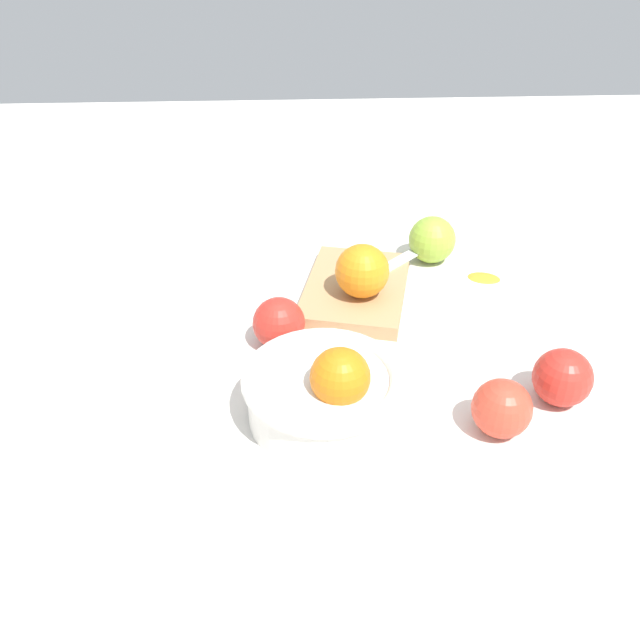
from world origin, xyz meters
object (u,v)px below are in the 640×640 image
(cutting_board, at_px, (356,289))
(apple_front_left, at_px, (562,377))
(bowl, at_px, (325,391))
(knife, at_px, (387,266))
(orange_on_board, at_px, (362,271))
(apple_back_center, at_px, (279,322))
(apple_front_right, at_px, (432,240))
(apple_front_left_2, at_px, (502,408))

(cutting_board, distance_m, apple_front_left, 0.34)
(bowl, bearing_deg, knife, -20.07)
(orange_on_board, distance_m, apple_front_left, 0.32)
(knife, height_order, apple_back_center, apple_back_center)
(apple_front_right, xyz_separation_m, apple_front_left, (-0.36, -0.09, -0.00))
(cutting_board, xyz_separation_m, apple_front_left, (-0.26, -0.23, 0.02))
(bowl, height_order, apple_front_left_2, bowl)
(bowl, bearing_deg, orange_on_board, -15.53)
(apple_front_right, relative_size, apple_front_left_2, 1.12)
(bowl, bearing_deg, apple_front_left, -86.70)
(cutting_board, relative_size, apple_front_right, 2.85)
(cutting_board, distance_m, apple_front_left_2, 0.34)
(orange_on_board, relative_size, apple_front_left, 1.11)
(apple_back_center, bearing_deg, apple_front_left_2, -126.02)
(orange_on_board, xyz_separation_m, apple_back_center, (-0.09, 0.12, -0.03))
(apple_front_left, bearing_deg, bowl, 93.30)
(apple_back_center, relative_size, apple_front_left, 1.00)
(knife, bearing_deg, apple_front_left_2, -166.37)
(knife, height_order, apple_front_right, apple_front_right)
(cutting_board, relative_size, apple_front_left_2, 3.19)
(knife, bearing_deg, cutting_board, 128.54)
(apple_front_right, bearing_deg, apple_front_left, -166.05)
(orange_on_board, bearing_deg, apple_front_left_2, -154.13)
(apple_front_left, bearing_deg, apple_front_right, 13.95)
(cutting_board, relative_size, orange_on_board, 2.78)
(knife, distance_m, apple_back_center, 0.24)
(apple_back_center, height_order, apple_front_left, same)
(cutting_board, distance_m, apple_back_center, 0.17)
(orange_on_board, height_order, apple_front_right, orange_on_board)
(cutting_board, relative_size, apple_back_center, 3.08)
(cutting_board, bearing_deg, knife, -51.46)
(bowl, height_order, apple_front_left, bowl)
(apple_front_right, bearing_deg, knife, 127.57)
(apple_front_left_2, bearing_deg, apple_back_center, 53.98)
(apple_front_right, xyz_separation_m, apple_front_left_2, (-0.41, -0.00, -0.00))
(cutting_board, xyz_separation_m, apple_back_center, (-0.12, 0.12, 0.02))
(orange_on_board, xyz_separation_m, apple_front_right, (0.14, -0.13, -0.02))
(apple_front_right, distance_m, apple_back_center, 0.34)
(orange_on_board, bearing_deg, knife, -32.92)
(cutting_board, bearing_deg, orange_on_board, -171.34)
(orange_on_board, bearing_deg, apple_front_right, -43.45)
(cutting_board, height_order, apple_front_left, apple_front_left)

